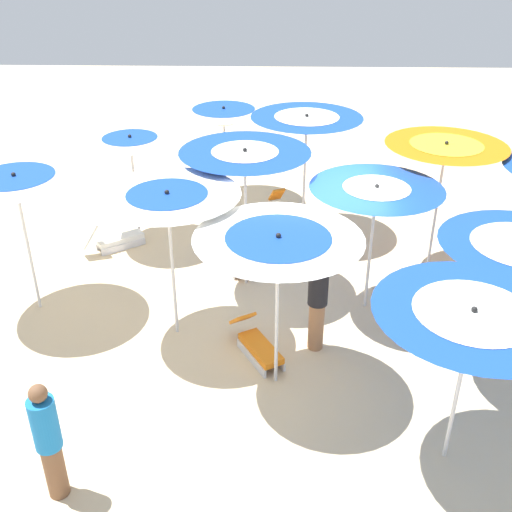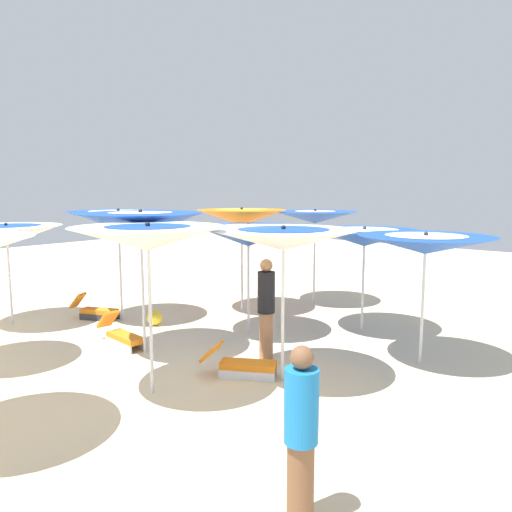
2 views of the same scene
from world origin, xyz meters
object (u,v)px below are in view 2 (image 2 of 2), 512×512
object	(u,v)px
beach_umbrella_7	(141,224)
beach_umbrella_4	(248,236)
beach_umbrella_0	(426,244)
beach_umbrella_6	(148,238)
lounger_1	(243,364)
beach_umbrella_3	(283,239)
beach_umbrella_2	(315,217)
beach_ball	(155,318)
beach_umbrella_11	(6,234)
lounger_0	(122,335)
beachgoer_1	(266,307)
beach_umbrella_1	(364,237)
beach_umbrella_8	(118,219)
beachgoer_0	(301,432)
lounger_2	(96,311)
beach_umbrella_5	(242,217)

from	to	relation	value
beach_umbrella_7	beach_umbrella_4	bearing A→B (deg)	161.40
beach_umbrella_0	beach_umbrella_6	world-z (taller)	beach_umbrella_6
beach_umbrella_4	lounger_1	bearing A→B (deg)	37.82
beach_umbrella_3	beach_umbrella_2	bearing A→B (deg)	-152.62
lounger_1	beach_ball	bearing A→B (deg)	133.93
beach_umbrella_11	lounger_0	bearing A→B (deg)	101.06
beach_umbrella_4	lounger_1	xyz separation A→B (m)	(1.81, 1.40, -1.81)
beach_ball	beachgoer_1	bearing A→B (deg)	87.98
beach_umbrella_3	beach_ball	bearing A→B (deg)	-100.41
beach_umbrella_1	beach_umbrella_8	bearing A→B (deg)	-60.20
beach_umbrella_3	beachgoer_1	size ratio (longest dim) A/B	1.37
beach_umbrella_2	beach_umbrella_4	size ratio (longest dim) A/B	1.07
beach_umbrella_3	beach_umbrella_8	bearing A→B (deg)	-96.71
beach_umbrella_8	beach_umbrella_7	bearing A→B (deg)	63.53
beachgoer_0	beach_umbrella_2	bearing A→B (deg)	175.46
beach_umbrella_3	beach_umbrella_1	bearing A→B (deg)	-174.58
beach_umbrella_4	lounger_2	xyz separation A→B (m)	(1.32, -3.40, -1.80)
beach_umbrella_0	lounger_1	bearing A→B (deg)	-39.15
lounger_0	beach_ball	distance (m)	1.43
beach_umbrella_7	beach_umbrella_8	xyz separation A→B (m)	(-1.11, -2.23, -0.04)
lounger_2	beach_ball	xyz separation A→B (m)	(-0.50, 1.43, -0.03)
beach_umbrella_6	beachgoer_1	xyz separation A→B (m)	(-2.20, 0.35, -1.33)
beach_umbrella_4	beach_umbrella_1	bearing A→B (deg)	135.09
lounger_1	beachgoer_1	world-z (taller)	beachgoer_1
beach_umbrella_6	beachgoer_1	bearing A→B (deg)	170.94
beach_umbrella_1	lounger_2	world-z (taller)	beach_umbrella_1
lounger_0	beach_ball	bearing A→B (deg)	122.41
beach_umbrella_4	beach_umbrella_6	bearing A→B (deg)	14.81
beach_umbrella_7	beachgoer_0	size ratio (longest dim) A/B	1.60
beach_umbrella_6	beach_umbrella_0	bearing A→B (deg)	145.80
beach_umbrella_7	beachgoer_1	xyz separation A→B (m)	(-1.15, 1.87, -1.39)
beach_umbrella_7	lounger_0	bearing A→B (deg)	-88.25
beach_umbrella_2	beachgoer_1	xyz separation A→B (m)	(4.08, 1.63, -1.30)
beach_umbrella_2	lounger_2	bearing A→B (deg)	-33.31
lounger_1	beach_umbrella_7	bearing A→B (deg)	157.57
lounger_1	beach_ball	distance (m)	3.51
beach_umbrella_11	lounger_0	size ratio (longest dim) A/B	1.71
beach_umbrella_1	lounger_2	size ratio (longest dim) A/B	1.90
lounger_0	beachgoer_0	world-z (taller)	beachgoer_0
beachgoer_0	beach_umbrella_7	bearing A→B (deg)	-149.17
lounger_0	beach_ball	size ratio (longest dim) A/B	3.95
beachgoer_1	beach_ball	xyz separation A→B (m)	(-0.11, -3.15, -0.75)
beach_umbrella_2	lounger_0	distance (m)	5.69
lounger_1	beach_umbrella_2	bearing A→B (deg)	80.88
beach_umbrella_3	beach_umbrella_4	size ratio (longest dim) A/B	1.06
beach_umbrella_1	beach_ball	world-z (taller)	beach_umbrella_1
beach_umbrella_8	beach_umbrella_4	bearing A→B (deg)	108.11
lounger_1	beach_umbrella_11	bearing A→B (deg)	159.06
beach_umbrella_5	beachgoer_0	xyz separation A→B (m)	(5.42, 5.37, -1.42)
beach_umbrella_5	beachgoer_1	world-z (taller)	beach_umbrella_5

